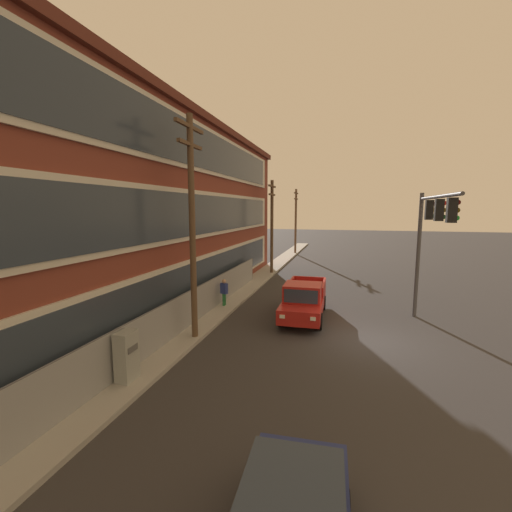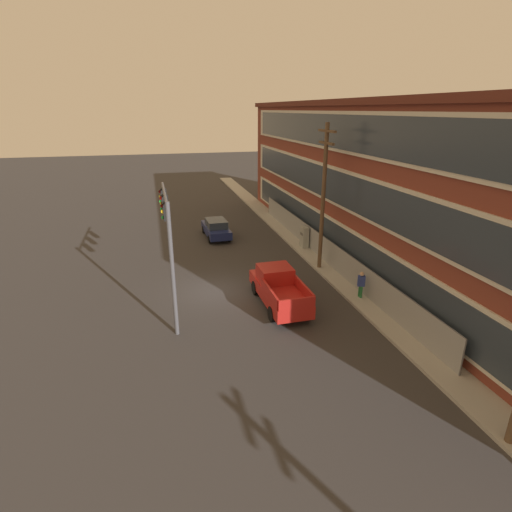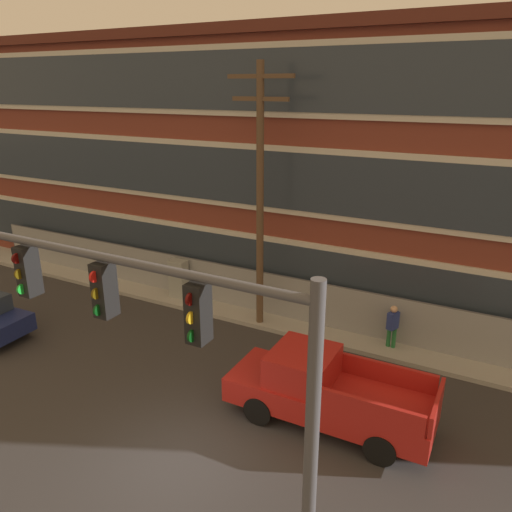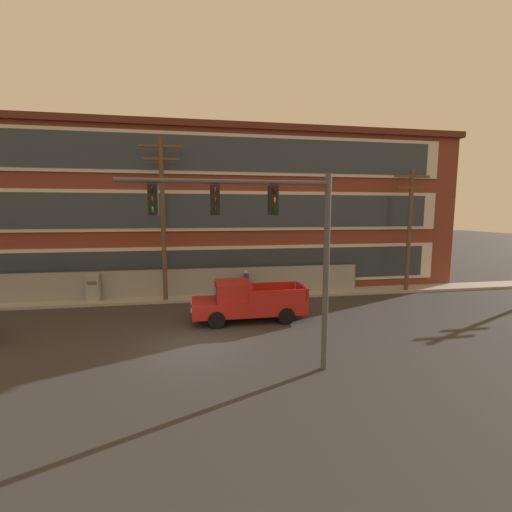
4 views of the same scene
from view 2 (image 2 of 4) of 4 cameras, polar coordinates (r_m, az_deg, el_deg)
ground_plane at (r=23.94m, az=-5.89°, el=-4.99°), size 160.00×160.00×0.00m
sidewalk_building_side at (r=26.10m, az=11.50°, el=-2.92°), size 80.00×1.71×0.16m
brick_mill_building at (r=29.44m, az=19.80°, el=9.76°), size 42.14×9.76×10.78m
chain_link_fence at (r=28.49m, az=9.56°, el=1.07°), size 27.40×0.06×1.85m
traffic_signal_mast at (r=19.96m, az=-12.49°, el=4.04°), size 6.53×0.43×6.47m
pickup_truck_red at (r=21.97m, az=3.22°, el=-4.63°), size 5.56×2.12×1.96m
sedan_navy at (r=33.66m, az=-5.72°, el=3.99°), size 4.55×1.98×1.56m
utility_pole_near_corner at (r=25.86m, az=9.61°, el=8.87°), size 2.41×0.26×9.44m
electrical_cabinet at (r=30.77m, az=6.91°, el=2.55°), size 0.73×0.50×1.78m
pedestrian_near_cabinet at (r=23.15m, az=14.78°, el=-3.86°), size 0.37×0.46×1.69m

